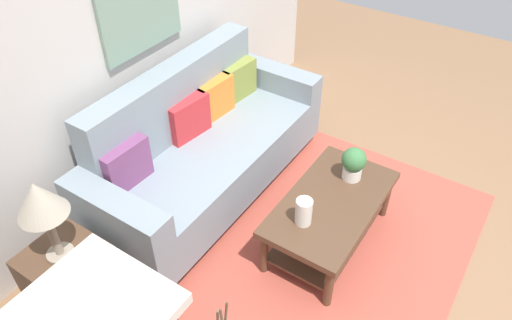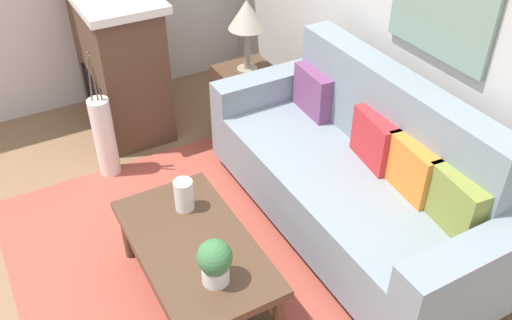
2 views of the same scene
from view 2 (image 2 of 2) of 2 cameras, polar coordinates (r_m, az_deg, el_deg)
name	(u,v)px [view 2 (image 2 of 2)]	position (r m, az deg, el deg)	size (l,w,h in m)	color
ground_plane	(121,308)	(3.41, -13.69, -14.60)	(8.85, 8.85, 0.00)	#8C6647
wall_back	(436,17)	(3.47, 17.99, 13.81)	(4.85, 0.10, 2.70)	silver
area_rug	(200,276)	(3.49, -5.78, -11.73)	(2.63, 2.05, 0.01)	#B24C3D
couch	(354,178)	(3.54, 10.02, -1.79)	(2.15, 0.84, 1.08)	gray
throw_pillow_plum	(314,92)	(3.90, 5.97, 6.98)	(0.36, 0.12, 0.32)	#7A4270
throw_pillow_crimson	(375,139)	(3.47, 12.11, 2.08)	(0.36, 0.12, 0.32)	red
throw_pillow_orange	(412,169)	(3.28, 15.74, -0.85)	(0.36, 0.12, 0.32)	orange
throw_pillow_olive	(455,202)	(3.11, 19.79, -4.12)	(0.36, 0.12, 0.32)	olive
coffee_table	(195,257)	(3.17, -6.24, -9.92)	(1.10, 0.60, 0.43)	#513826
tabletop_vase	(184,195)	(3.24, -7.41, -3.58)	(0.11, 0.11, 0.20)	white
potted_plant_tabletop	(215,261)	(2.79, -4.25, -10.32)	(0.18, 0.18, 0.26)	white
side_table	(247,101)	(4.56, -0.88, 6.09)	(0.44, 0.44, 0.56)	#513826
table_lamp	(247,18)	(4.24, -0.97, 14.42)	(0.28, 0.28, 0.57)	gray
fireplace	(121,61)	(4.63, -13.74, 9.85)	(1.02, 0.58, 1.16)	brown
floor_vase	(105,138)	(4.19, -15.28, 2.20)	(0.15, 0.15, 0.63)	white
floor_vase_branch_a	(93,79)	(3.92, -16.36, 8.04)	(0.01, 0.01, 0.36)	brown
floor_vase_branch_b	(95,76)	(3.95, -16.23, 8.28)	(0.01, 0.01, 0.36)	brown
floor_vase_branch_c	(90,77)	(3.95, -16.72, 8.14)	(0.01, 0.01, 0.36)	brown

